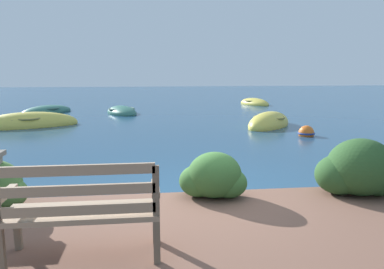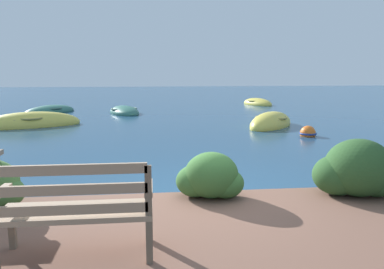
# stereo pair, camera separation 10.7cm
# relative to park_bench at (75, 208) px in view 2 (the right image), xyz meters

# --- Properties ---
(ground_plane) EXTENTS (80.00, 80.00, 0.00)m
(ground_plane) POSITION_rel_park_bench_xyz_m (1.30, 1.78, -0.70)
(ground_plane) COLOR navy
(park_bench) EXTENTS (1.39, 0.48, 0.93)m
(park_bench) POSITION_rel_park_bench_xyz_m (0.00, 0.00, 0.00)
(park_bench) COLOR brown
(park_bench) RESTS_ON patio_terrace
(hedge_clump_left) EXTENTS (0.92, 0.66, 0.62)m
(hedge_clump_left) POSITION_rel_park_bench_xyz_m (1.47, 1.53, -0.21)
(hedge_clump_left) COLOR #38662D
(hedge_clump_left) RESTS_ON patio_terrace
(hedge_clump_centre) EXTENTS (1.16, 0.84, 0.79)m
(hedge_clump_centre) POSITION_rel_park_bench_xyz_m (3.48, 1.40, -0.14)
(hedge_clump_centre) COLOR #284C23
(hedge_clump_centre) RESTS_ON patio_terrace
(rowboat_nearest) EXTENTS (2.45, 2.64, 0.90)m
(rowboat_nearest) POSITION_rel_park_bench_xyz_m (4.77, 9.13, -0.63)
(rowboat_nearest) COLOR #DBC64C
(rowboat_nearest) RESTS_ON ground_plane
(rowboat_mid) EXTENTS (3.49, 2.27, 0.89)m
(rowboat_mid) POSITION_rel_park_bench_xyz_m (-3.49, 10.05, -0.63)
(rowboat_mid) COLOR #DBC64C
(rowboat_mid) RESTS_ON ground_plane
(rowboat_far) EXTENTS (1.89, 2.57, 0.61)m
(rowboat_far) POSITION_rel_park_bench_xyz_m (-0.55, 13.69, -0.65)
(rowboat_far) COLOR #336B5B
(rowboat_far) RESTS_ON ground_plane
(rowboat_outer) EXTENTS (2.42, 2.75, 0.61)m
(rowboat_outer) POSITION_rel_park_bench_xyz_m (-3.95, 14.30, -0.65)
(rowboat_outer) COLOR #336B5B
(rowboat_outer) RESTS_ON ground_plane
(rowboat_distant) EXTENTS (1.74, 2.54, 0.65)m
(rowboat_distant) POSITION_rel_park_bench_xyz_m (6.63, 17.32, -0.65)
(rowboat_distant) COLOR #DBC64C
(rowboat_distant) RESTS_ON ground_plane
(mooring_buoy) EXTENTS (0.51, 0.51, 0.46)m
(mooring_buoy) POSITION_rel_park_bench_xyz_m (5.27, 7.17, -0.62)
(mooring_buoy) COLOR orange
(mooring_buoy) RESTS_ON ground_plane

